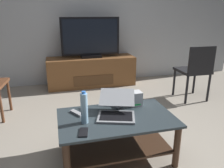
% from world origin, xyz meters
% --- Properties ---
extents(ground_plane, '(7.68, 7.68, 0.00)m').
position_xyz_m(ground_plane, '(0.00, 0.00, 0.00)').
color(ground_plane, '#9E9384').
extents(back_wall, '(6.40, 0.12, 2.80)m').
position_xyz_m(back_wall, '(0.00, 2.49, 1.40)').
color(back_wall, silver).
rests_on(back_wall, ground).
extents(coffee_table, '(1.06, 0.65, 0.43)m').
position_xyz_m(coffee_table, '(-0.15, -0.08, 0.29)').
color(coffee_table, '#2D383D').
rests_on(coffee_table, ground).
extents(media_cabinet, '(1.61, 0.50, 0.54)m').
position_xyz_m(media_cabinet, '(0.00, 2.17, 0.27)').
color(media_cabinet, brown).
rests_on(media_cabinet, ground).
extents(television, '(1.05, 0.20, 0.72)m').
position_xyz_m(television, '(0.00, 2.15, 0.88)').
color(television, black).
rests_on(television, media_cabinet).
extents(dining_chair, '(0.45, 0.45, 0.87)m').
position_xyz_m(dining_chair, '(1.43, 1.02, 0.50)').
color(dining_chair, black).
rests_on(dining_chair, ground).
extents(laptop, '(0.44, 0.50, 0.18)m').
position_xyz_m(laptop, '(-0.14, -0.04, 0.49)').
color(laptop, gray).
rests_on(laptop, coffee_table).
extents(router_box, '(0.12, 0.12, 0.14)m').
position_xyz_m(router_box, '(0.11, 0.13, 0.50)').
color(router_box, silver).
rests_on(router_box, coffee_table).
extents(water_bottle_near, '(0.06, 0.06, 0.29)m').
position_xyz_m(water_bottle_near, '(-0.45, -0.12, 0.57)').
color(water_bottle_near, '#99C6E5').
rests_on(water_bottle_near, coffee_table).
extents(cell_phone, '(0.10, 0.15, 0.01)m').
position_xyz_m(cell_phone, '(-0.48, -0.29, 0.43)').
color(cell_phone, black).
rests_on(cell_phone, coffee_table).
extents(tv_remote, '(0.12, 0.16, 0.02)m').
position_xyz_m(tv_remote, '(-0.50, 0.07, 0.44)').
color(tv_remote, '#99999E').
rests_on(tv_remote, coffee_table).
extents(soundbar_remote, '(0.13, 0.16, 0.02)m').
position_xyz_m(soundbar_remote, '(-0.05, 0.15, 0.44)').
color(soundbar_remote, '#99999E').
rests_on(soundbar_remote, coffee_table).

